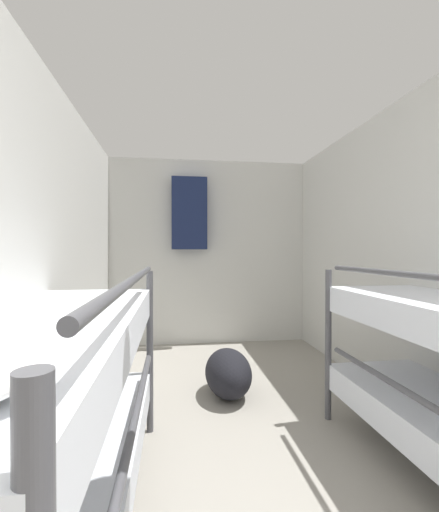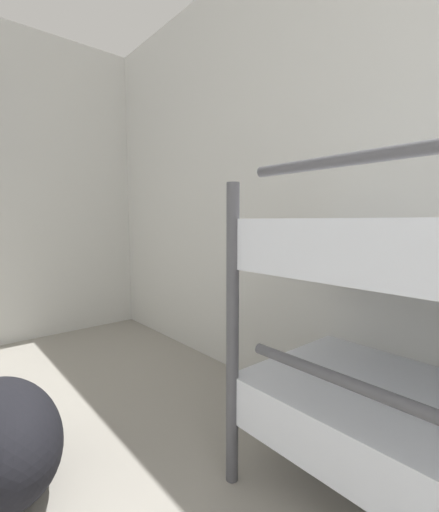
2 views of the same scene
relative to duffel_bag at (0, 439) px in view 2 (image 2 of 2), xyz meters
The scene contains 2 objects.
wall_right 1.77m from the duffel_bag, 26.47° to the right, with size 0.06×4.71×2.37m.
duffel_bag is the anchor object (origin of this frame).
Camera 2 is at (-0.16, 1.62, 0.93)m, focal length 24.00 mm.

